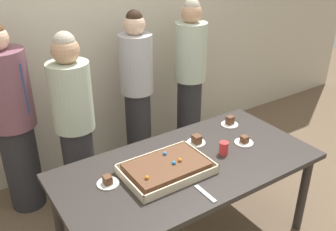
{
  "coord_description": "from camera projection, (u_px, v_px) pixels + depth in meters",
  "views": [
    {
      "loc": [
        -1.37,
        -1.8,
        2.27
      ],
      "look_at": [
        -0.08,
        0.15,
        1.1
      ],
      "focal_mm": 39.51,
      "sensor_mm": 36.0,
      "label": 1
    }
  ],
  "objects": [
    {
      "name": "plated_slice_far_right",
      "position": [
        196.0,
        141.0,
        2.93
      ],
      "size": [
        0.15,
        0.15,
        0.07
      ],
      "color": "white",
      "rests_on": "party_table"
    },
    {
      "name": "person_far_right_suit",
      "position": [
        13.0,
        121.0,
        3.07
      ],
      "size": [
        0.38,
        0.38,
        1.68
      ],
      "rotation": [
        0.0,
        0.0,
        -1.02
      ],
      "color": "#28282D",
      "rests_on": "ground_plane"
    },
    {
      "name": "person_striped_tie_right",
      "position": [
        190.0,
        78.0,
        3.88
      ],
      "size": [
        0.33,
        0.33,
        1.7
      ],
      "rotation": [
        0.0,
        0.0,
        -2.31
      ],
      "color": "#28282D",
      "rests_on": "ground_plane"
    },
    {
      "name": "interior_back_panel",
      "position": [
        91.0,
        21.0,
        3.55
      ],
      "size": [
        8.0,
        0.12,
        3.0
      ],
      "primitive_type": "cube",
      "color": "beige",
      "rests_on": "ground_plane"
    },
    {
      "name": "person_green_shirt_behind",
      "position": [
        137.0,
        91.0,
        3.64
      ],
      "size": [
        0.32,
        0.32,
        1.65
      ],
      "rotation": [
        0.0,
        0.0,
        -1.92
      ],
      "color": "#28282D",
      "rests_on": "ground_plane"
    },
    {
      "name": "plated_slice_near_left",
      "position": [
        244.0,
        141.0,
        2.94
      ],
      "size": [
        0.15,
        0.15,
        0.06
      ],
      "color": "white",
      "rests_on": "party_table"
    },
    {
      "name": "drink_cup_nearest",
      "position": [
        224.0,
        148.0,
        2.79
      ],
      "size": [
        0.07,
        0.07,
        0.1
      ],
      "primitive_type": "cylinder",
      "color": "red",
      "rests_on": "party_table"
    },
    {
      "name": "sheet_cake",
      "position": [
        167.0,
        168.0,
        2.57
      ],
      "size": [
        0.61,
        0.42,
        0.1
      ],
      "color": "beige",
      "rests_on": "party_table"
    },
    {
      "name": "party_table",
      "position": [
        188.0,
        173.0,
        2.73
      ],
      "size": [
        1.92,
        0.95,
        0.75
      ],
      "color": "#2D2826",
      "rests_on": "ground_plane"
    },
    {
      "name": "plated_slice_far_left",
      "position": [
        108.0,
        182.0,
        2.46
      ],
      "size": [
        0.15,
        0.15,
        0.07
      ],
      "color": "white",
      "rests_on": "party_table"
    },
    {
      "name": "person_serving_front",
      "position": [
        75.0,
        124.0,
        3.05
      ],
      "size": [
        0.34,
        0.34,
        1.61
      ],
      "rotation": [
        0.0,
        0.0,
        -1.22
      ],
      "color": "#28282D",
      "rests_on": "ground_plane"
    },
    {
      "name": "plated_slice_near_right",
      "position": [
        230.0,
        122.0,
        3.22
      ],
      "size": [
        0.15,
        0.15,
        0.08
      ],
      "color": "white",
      "rests_on": "party_table"
    },
    {
      "name": "cake_server_utensil",
      "position": [
        205.0,
        194.0,
        2.37
      ],
      "size": [
        0.03,
        0.2,
        0.01
      ],
      "primitive_type": "cube",
      "color": "silver",
      "rests_on": "party_table"
    }
  ]
}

